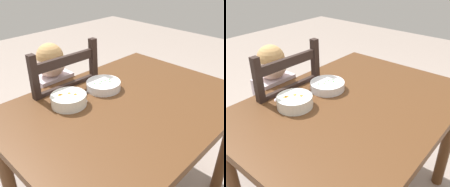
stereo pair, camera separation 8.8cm
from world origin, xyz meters
TOP-DOWN VIEW (x-y plane):
  - dining_table at (0.00, 0.00)m, footprint 1.21×0.88m
  - dining_chair at (-0.10, 0.49)m, footprint 0.43×0.43m
  - child_figure at (-0.10, 0.48)m, footprint 0.32×0.31m
  - bowl_of_peas at (0.02, 0.19)m, footprint 0.19×0.19m
  - bowl_of_carrots at (-0.21, 0.19)m, footprint 0.17×0.17m
  - spoon at (-0.13, 0.17)m, footprint 0.11×0.11m

SIDE VIEW (x-z plane):
  - dining_chair at x=-0.10m, z-range -0.03..0.96m
  - child_figure at x=-0.10m, z-range 0.16..1.12m
  - dining_table at x=0.00m, z-range 0.26..1.01m
  - spoon at x=-0.13m, z-range 0.75..0.76m
  - bowl_of_peas at x=0.02m, z-range 0.75..0.80m
  - bowl_of_carrots at x=-0.21m, z-range 0.75..0.81m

